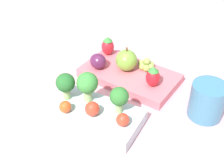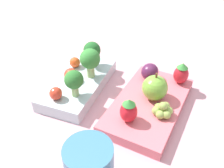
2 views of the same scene
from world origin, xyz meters
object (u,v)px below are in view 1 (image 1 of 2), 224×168
at_px(broccoli_floret_2, 87,84).
at_px(strawberry_1, 153,77).
at_px(cherry_tomato_2, 123,120).
at_px(apple, 126,60).
at_px(grape_cluster, 147,65).
at_px(broccoli_floret_1, 119,97).
at_px(plum, 98,61).
at_px(strawberry_0, 108,46).
at_px(drinking_cup, 207,101).
at_px(bento_box_fruit, 130,76).
at_px(broccoli_floret_0, 66,84).
at_px(cherry_tomato_0, 92,109).
at_px(cherry_tomato_1, 65,107).
at_px(bento_box_savoury, 91,114).

bearing_deg(broccoli_floret_2, strawberry_1, -119.17).
distance_m(cherry_tomato_2, apple, 0.18).
bearing_deg(grape_cluster, broccoli_floret_1, 104.19).
bearing_deg(broccoli_floret_2, plum, -59.49).
relative_size(cherry_tomato_2, grape_cluster, 0.65).
distance_m(strawberry_0, drinking_cup, 0.27).
xyz_separation_m(bento_box_fruit, strawberry_1, (-0.06, 0.01, 0.03)).
height_order(broccoli_floret_2, drinking_cup, broccoli_floret_2).
bearing_deg(bento_box_fruit, broccoli_floret_2, 88.13).
distance_m(broccoli_floret_0, cherry_tomato_0, 0.07).
bearing_deg(cherry_tomato_0, cherry_tomato_1, 28.51).
relative_size(cherry_tomato_1, drinking_cup, 0.32).
xyz_separation_m(plum, grape_cluster, (-0.09, -0.06, -0.01)).
bearing_deg(strawberry_0, grape_cluster, -177.85).
distance_m(broccoli_floret_0, grape_cluster, 0.20).
bearing_deg(broccoli_floret_1, cherry_tomato_0, 47.17).
distance_m(bento_box_savoury, grape_cluster, 0.18).
height_order(broccoli_floret_1, strawberry_0, broccoli_floret_1).
height_order(cherry_tomato_0, cherry_tomato_2, cherry_tomato_0).
relative_size(plum, grape_cluster, 1.03).
bearing_deg(cherry_tomato_1, bento_box_fruit, -95.08).
relative_size(bento_box_savoury, grape_cluster, 5.52).
height_order(broccoli_floret_2, strawberry_1, broccoli_floret_2).
bearing_deg(drinking_cup, cherry_tomato_1, 41.55).
distance_m(apple, plum, 0.06).
bearing_deg(broccoli_floret_1, drinking_cup, -136.18).
bearing_deg(broccoli_floret_1, strawberry_0, -46.24).
xyz_separation_m(broccoli_floret_2, grape_cluster, (-0.03, -0.17, -0.04)).
height_order(grape_cluster, drinking_cup, drinking_cup).
distance_m(bento_box_fruit, cherry_tomato_2, 0.17).
height_order(bento_box_fruit, apple, apple).
xyz_separation_m(broccoli_floret_0, cherry_tomato_1, (-0.02, 0.03, -0.02)).
distance_m(bento_box_fruit, broccoli_floret_0, 0.17).
bearing_deg(strawberry_1, cherry_tomato_2, 99.56).
height_order(bento_box_fruit, broccoli_floret_0, broccoli_floret_0).
bearing_deg(cherry_tomato_0, plum, -54.13).
bearing_deg(grape_cluster, bento_box_fruit, 57.00).
bearing_deg(drinking_cup, broccoli_floret_2, 34.02).
bearing_deg(broccoli_floret_0, broccoli_floret_2, -150.83).
bearing_deg(cherry_tomato_0, cherry_tomato_2, -168.65).
relative_size(broccoli_floret_1, strawberry_0, 1.16).
bearing_deg(plum, bento_box_fruit, -156.04).
xyz_separation_m(apple, strawberry_1, (-0.08, 0.01, -0.00)).
bearing_deg(plum, strawberry_0, -72.15).
height_order(bento_box_savoury, strawberry_0, strawberry_0).
relative_size(cherry_tomato_0, grape_cluster, 0.74).
bearing_deg(broccoli_floret_0, cherry_tomato_2, -177.05).
xyz_separation_m(bento_box_savoury, apple, (0.03, -0.15, 0.03)).
relative_size(cherry_tomato_0, cherry_tomato_1, 1.20).
height_order(broccoli_floret_2, cherry_tomato_0, broccoli_floret_2).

